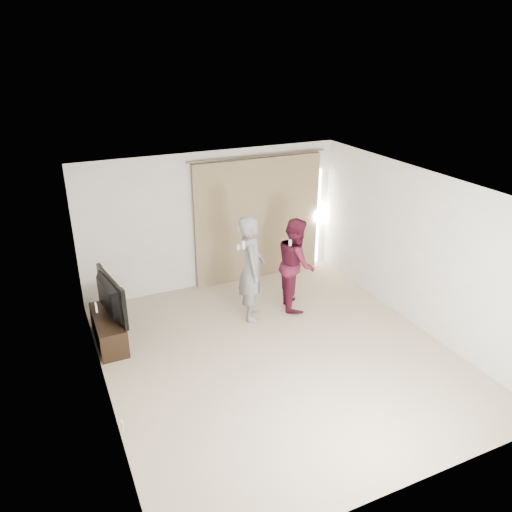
{
  "coord_description": "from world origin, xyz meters",
  "views": [
    {
      "loc": [
        -2.95,
        -5.65,
        4.39
      ],
      "look_at": [
        0.17,
        1.2,
        1.14
      ],
      "focal_mm": 35.0,
      "sensor_mm": 36.0,
      "label": 1
    }
  ],
  "objects_px": {
    "tv_console": "(109,329)",
    "person_woman": "(296,264)",
    "tv": "(104,298)",
    "person_man": "(251,268)"
  },
  "relations": [
    {
      "from": "person_man",
      "to": "person_woman",
      "type": "height_order",
      "value": "person_man"
    },
    {
      "from": "person_man",
      "to": "person_woman",
      "type": "bearing_deg",
      "value": 2.41
    },
    {
      "from": "person_man",
      "to": "person_woman",
      "type": "distance_m",
      "value": 0.87
    },
    {
      "from": "person_woman",
      "to": "tv",
      "type": "bearing_deg",
      "value": 177.03
    },
    {
      "from": "tv_console",
      "to": "tv",
      "type": "relative_size",
      "value": 1.02
    },
    {
      "from": "tv_console",
      "to": "person_man",
      "type": "xyz_separation_m",
      "value": [
        2.37,
        -0.2,
        0.69
      ]
    },
    {
      "from": "person_man",
      "to": "tv_console",
      "type": "bearing_deg",
      "value": 175.07
    },
    {
      "from": "tv_console",
      "to": "person_woman",
      "type": "xyz_separation_m",
      "value": [
        3.23,
        -0.17,
        0.6
      ]
    },
    {
      "from": "tv_console",
      "to": "tv",
      "type": "bearing_deg",
      "value": 0.0
    },
    {
      "from": "tv_console",
      "to": "person_woman",
      "type": "relative_size",
      "value": 0.71
    }
  ]
}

